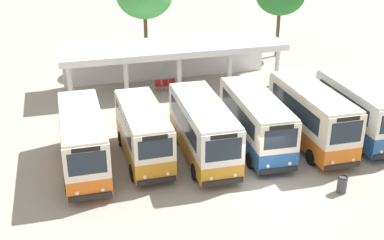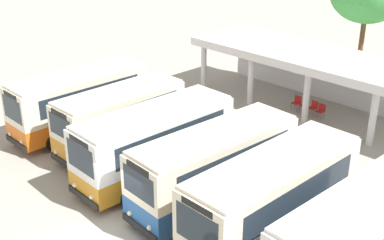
{
  "view_description": "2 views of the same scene",
  "coord_description": "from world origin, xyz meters",
  "views": [
    {
      "loc": [
        -9.42,
        -19.57,
        13.34
      ],
      "look_at": [
        -2.03,
        6.72,
        1.2
      ],
      "focal_mm": 46.15,
      "sensor_mm": 36.0,
      "label": 1
    },
    {
      "loc": [
        13.49,
        -8.77,
        11.67
      ],
      "look_at": [
        -1.77,
        6.13,
        2.32
      ],
      "focal_mm": 48.06,
      "sensor_mm": 36.0,
      "label": 2
    }
  ],
  "objects": [
    {
      "name": "city_bus_fourth_amber",
      "position": [
        1.18,
        4.54,
        1.77
      ],
      "size": [
        2.6,
        7.72,
        3.2
      ],
      "color": "black",
      "rests_on": "ground"
    },
    {
      "name": "city_bus_fifth_blue",
      "position": [
        4.45,
        4.02,
        1.91
      ],
      "size": [
        2.38,
        7.63,
        3.47
      ],
      "color": "black",
      "rests_on": "ground"
    },
    {
      "name": "waiting_chair_end_by_column",
      "position": [
        -2.31,
        15.31,
        0.52
      ],
      "size": [
        0.46,
        0.46,
        0.86
      ],
      "color": "slate",
      "rests_on": "ground"
    },
    {
      "name": "waiting_chair_fourth_seat",
      "position": [
        -0.61,
        15.23,
        0.52
      ],
      "size": [
        0.46,
        0.46,
        0.86
      ],
      "color": "slate",
      "rests_on": "ground"
    },
    {
      "name": "city_bus_far_end_green",
      "position": [
        7.73,
        4.18,
        1.84
      ],
      "size": [
        2.52,
        7.29,
        3.34
      ],
      "color": "black",
      "rests_on": "ground"
    },
    {
      "name": "terminal_canopy",
      "position": [
        -0.95,
        16.57,
        2.57
      ],
      "size": [
        17.09,
        4.87,
        3.4
      ],
      "color": "silver",
      "rests_on": "ground"
    },
    {
      "name": "city_bus_second_in_row",
      "position": [
        -5.38,
        4.78,
        1.74
      ],
      "size": [
        2.27,
        6.76,
        3.14
      ],
      "color": "black",
      "rests_on": "ground"
    },
    {
      "name": "ground_plane",
      "position": [
        0.0,
        0.0,
        0.0
      ],
      "size": [
        180.0,
        180.0,
        0.0
      ],
      "primitive_type": "plane",
      "color": "#A39E93"
    },
    {
      "name": "city_bus_nearest_orange",
      "position": [
        -8.65,
        4.56,
        1.8
      ],
      "size": [
        2.34,
        7.52,
        3.26
      ],
      "color": "black",
      "rests_on": "ground"
    },
    {
      "name": "city_bus_middle_cream",
      "position": [
        -2.1,
        4.19,
        1.81
      ],
      "size": [
        2.52,
        7.65,
        3.27
      ],
      "color": "black",
      "rests_on": "ground"
    },
    {
      "name": "waiting_chair_second_from_end",
      "position": [
        -1.74,
        15.25,
        0.52
      ],
      "size": [
        0.46,
        0.46,
        0.86
      ],
      "color": "slate",
      "rests_on": "ground"
    },
    {
      "name": "waiting_chair_middle_seat",
      "position": [
        -1.18,
        15.33,
        0.52
      ],
      "size": [
        0.46,
        0.46,
        0.86
      ],
      "color": "slate",
      "rests_on": "ground"
    }
  ]
}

